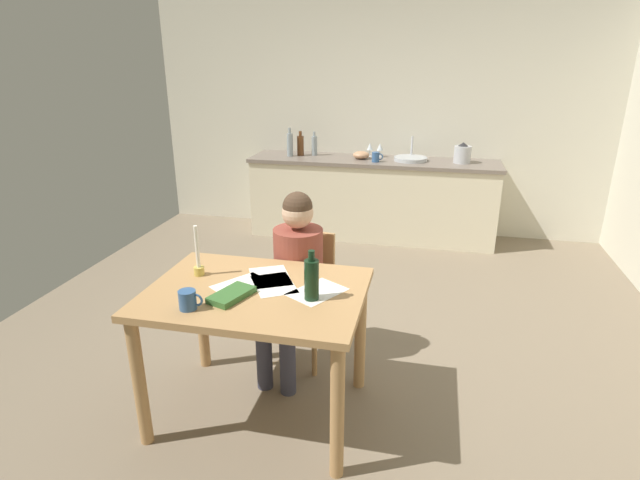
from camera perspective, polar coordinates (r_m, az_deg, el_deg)
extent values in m
cube|color=#7A6B56|center=(3.97, 1.45, -10.38)|extent=(5.20, 5.20, 0.04)
cube|color=beige|center=(6.04, 6.57, 13.38)|extent=(5.20, 0.12, 2.60)
cube|color=beige|center=(5.85, 5.83, 4.50)|extent=(2.72, 0.60, 0.86)
cube|color=#72665B|center=(5.75, 5.99, 8.83)|extent=(2.76, 0.64, 0.04)
cube|color=tan|center=(2.79, -7.22, -5.91)|extent=(1.18, 0.87, 0.04)
cylinder|color=tan|center=(2.92, -19.62, -14.86)|extent=(0.07, 0.07, 0.76)
cylinder|color=tan|center=(2.58, 1.94, -18.76)|extent=(0.07, 0.07, 0.76)
cylinder|color=tan|center=(3.47, -13.14, -8.20)|extent=(0.07, 0.07, 0.76)
cylinder|color=tan|center=(3.19, 4.54, -10.39)|extent=(0.07, 0.07, 0.76)
cube|color=tan|center=(3.44, -2.29, -6.40)|extent=(0.45, 0.45, 0.04)
cube|color=tan|center=(3.51, -1.17, -2.06)|extent=(0.36, 0.08, 0.40)
cylinder|color=tan|center=(3.48, -5.96, -10.59)|extent=(0.04, 0.04, 0.45)
cylinder|color=tan|center=(3.36, -0.64, -11.68)|extent=(0.04, 0.04, 0.45)
cylinder|color=tan|center=(3.74, -3.65, -8.13)|extent=(0.04, 0.04, 0.45)
cylinder|color=tan|center=(3.63, 1.31, -9.03)|extent=(0.04, 0.04, 0.45)
cylinder|color=brown|center=(3.32, -2.43, -2.87)|extent=(0.36, 0.36, 0.50)
sphere|color=#D8AD8C|center=(3.20, -2.53, 3.08)|extent=(0.20, 0.20, 0.20)
sphere|color=#473323|center=(3.19, -2.54, 3.77)|extent=(0.19, 0.19, 0.19)
cylinder|color=#383847|center=(3.30, -4.95, -7.88)|extent=(0.18, 0.39, 0.13)
cylinder|color=#383847|center=(3.27, -6.28, -12.82)|extent=(0.10, 0.10, 0.45)
cylinder|color=#383847|center=(3.24, -2.36, -8.37)|extent=(0.18, 0.39, 0.13)
cylinder|color=#383847|center=(3.21, -3.65, -13.41)|extent=(0.10, 0.10, 0.45)
cylinder|color=#33598C|center=(2.63, -14.65, -6.52)|extent=(0.09, 0.09, 0.10)
torus|color=#33598C|center=(2.60, -13.69, -6.56)|extent=(0.07, 0.01, 0.07)
cylinder|color=gold|center=(3.01, -13.41, -3.39)|extent=(0.06, 0.06, 0.05)
cylinder|color=white|center=(2.96, -13.64, -0.73)|extent=(0.02, 0.02, 0.25)
cube|color=#37672E|center=(2.71, -9.90, -6.09)|extent=(0.21, 0.28, 0.03)
cube|color=white|center=(2.93, -5.60, -4.11)|extent=(0.32, 0.36, 0.00)
cube|color=white|center=(2.84, -8.76, -5.03)|extent=(0.34, 0.36, 0.00)
cube|color=white|center=(2.74, -0.33, -5.83)|extent=(0.33, 0.36, 0.00)
cube|color=white|center=(2.83, -5.19, -4.98)|extent=(0.33, 0.36, 0.00)
cylinder|color=black|center=(2.61, -0.95, -4.52)|extent=(0.08, 0.08, 0.22)
cylinder|color=black|center=(2.56, -0.97, -1.76)|extent=(0.03, 0.03, 0.05)
cylinder|color=#B2B7BC|center=(5.71, 10.12, 8.96)|extent=(0.36, 0.36, 0.04)
cylinder|color=silver|center=(5.85, 10.27, 10.21)|extent=(0.02, 0.02, 0.24)
cylinder|color=#8C999E|center=(5.87, -3.40, 10.61)|extent=(0.07, 0.07, 0.26)
cylinder|color=#8C999E|center=(5.85, -3.43, 12.15)|extent=(0.03, 0.03, 0.06)
cylinder|color=#593319|center=(5.91, -2.21, 10.53)|extent=(0.08, 0.08, 0.22)
cylinder|color=#593319|center=(5.89, -2.23, 11.86)|extent=(0.03, 0.03, 0.06)
cylinder|color=#8C999E|center=(5.92, -0.63, 10.52)|extent=(0.07, 0.07, 0.21)
cylinder|color=#8C999E|center=(5.90, -0.64, 11.81)|extent=(0.03, 0.03, 0.05)
ellipsoid|color=tan|center=(5.75, 4.64, 9.49)|extent=(0.18, 0.18, 0.08)
cylinder|color=#B7BABF|center=(5.70, 15.69, 9.22)|extent=(0.18, 0.18, 0.18)
cone|color=#262628|center=(5.68, 15.79, 10.31)|extent=(0.11, 0.11, 0.04)
cylinder|color=silver|center=(5.88, 6.71, 9.28)|extent=(0.06, 0.06, 0.00)
cylinder|color=silver|center=(5.88, 6.73, 9.63)|extent=(0.01, 0.01, 0.07)
cone|color=silver|center=(5.86, 6.76, 10.35)|extent=(0.07, 0.07, 0.08)
cylinder|color=silver|center=(5.90, 5.60, 9.34)|extent=(0.06, 0.06, 0.00)
cylinder|color=silver|center=(5.89, 5.61, 9.70)|extent=(0.01, 0.01, 0.07)
cone|color=silver|center=(5.88, 5.63, 10.42)|extent=(0.07, 0.07, 0.08)
cylinder|color=#33598C|center=(5.58, 6.26, 9.24)|extent=(0.08, 0.08, 0.11)
torus|color=#33598C|center=(5.58, 6.73, 9.27)|extent=(0.07, 0.01, 0.07)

